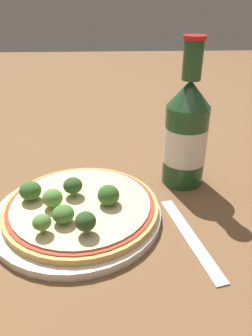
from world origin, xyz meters
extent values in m
plane|color=brown|center=(0.00, 0.00, 0.00)|extent=(3.00, 3.00, 0.00)
cylinder|color=silver|center=(0.00, -0.02, 0.01)|extent=(0.25, 0.25, 0.01)
cylinder|color=tan|center=(0.01, -0.02, 0.02)|extent=(0.23, 0.23, 0.01)
cylinder|color=#A83823|center=(0.01, -0.02, 0.02)|extent=(0.22, 0.22, 0.00)
cylinder|color=beige|center=(0.01, -0.02, 0.02)|extent=(0.21, 0.21, 0.00)
cylinder|color=#7A9E5B|center=(-0.01, -0.07, 0.03)|extent=(0.01, 0.01, 0.01)
ellipsoid|color=#477A33|center=(-0.01, -0.07, 0.04)|extent=(0.03, 0.03, 0.02)
cylinder|color=#7A9E5B|center=(-0.03, -0.03, 0.03)|extent=(0.01, 0.01, 0.01)
ellipsoid|color=#568E3D|center=(-0.03, -0.03, 0.04)|extent=(0.03, 0.03, 0.03)
cylinder|color=#7A9E5B|center=(0.02, -0.09, 0.03)|extent=(0.01, 0.01, 0.01)
ellipsoid|color=#2D5123|center=(0.02, -0.09, 0.04)|extent=(0.03, 0.03, 0.03)
cylinder|color=#7A9E5B|center=(-0.01, 0.00, 0.03)|extent=(0.01, 0.01, 0.01)
ellipsoid|color=#2D5123|center=(-0.01, 0.00, 0.04)|extent=(0.03, 0.03, 0.02)
cylinder|color=#7A9E5B|center=(0.05, -0.03, 0.03)|extent=(0.01, 0.01, 0.01)
ellipsoid|color=#386628|center=(0.05, -0.03, 0.04)|extent=(0.03, 0.03, 0.03)
cylinder|color=#7A9E5B|center=(-0.07, -0.01, 0.03)|extent=(0.01, 0.01, 0.01)
ellipsoid|color=#386628|center=(-0.07, -0.01, 0.04)|extent=(0.03, 0.03, 0.03)
cylinder|color=#7A9E5B|center=(-0.04, -0.09, 0.03)|extent=(0.01, 0.01, 0.01)
ellipsoid|color=#568E3D|center=(-0.04, -0.09, 0.04)|extent=(0.02, 0.02, 0.02)
cylinder|color=#234C28|center=(0.18, 0.08, 0.07)|extent=(0.07, 0.07, 0.14)
cylinder|color=silver|center=(0.18, 0.08, 0.07)|extent=(0.07, 0.07, 0.06)
cone|color=#234C28|center=(0.18, 0.08, 0.16)|extent=(0.07, 0.07, 0.04)
cylinder|color=#234C28|center=(0.18, 0.08, 0.21)|extent=(0.03, 0.03, 0.06)
cylinder|color=red|center=(0.18, 0.08, 0.24)|extent=(0.03, 0.03, 0.01)
cube|color=silver|center=(0.16, -0.08, 0.00)|extent=(0.06, 0.18, 0.00)
camera|label=1|loc=(0.05, -0.42, 0.30)|focal=35.00mm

